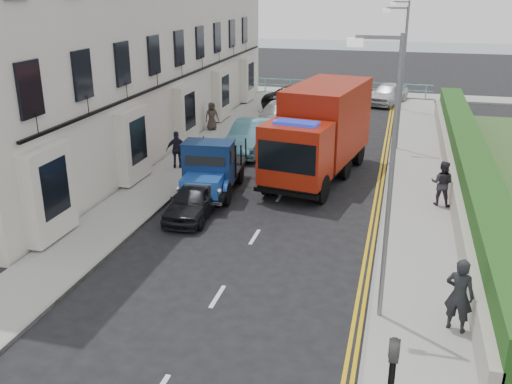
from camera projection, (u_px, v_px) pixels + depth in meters
name	position (u px, v px, depth m)	size (l,w,h in m)	color
ground	(238.00, 264.00, 17.26)	(120.00, 120.00, 0.00)	black
pavement_west	(185.00, 164.00, 26.64)	(2.40, 38.00, 0.12)	gray
pavement_east	(417.00, 182.00, 24.17)	(2.60, 38.00, 0.12)	gray
promenade	(344.00, 94.00, 43.60)	(30.00, 2.50, 0.12)	gray
sea_plane	(371.00, 51.00, 71.80)	(120.00, 120.00, 0.00)	slate
terrace_west	(129.00, 1.00, 28.84)	(6.31, 30.20, 14.25)	beige
garden_east	(467.00, 167.00, 23.43)	(1.45, 28.00, 1.75)	#B2AD9E
seafront_railing	(343.00, 88.00, 42.69)	(13.00, 0.08, 1.11)	#59B2A5
lamp_near	(386.00, 168.00, 13.08)	(1.23, 0.18, 7.00)	slate
lamp_mid	(400.00, 71.00, 27.63)	(1.23, 0.18, 7.00)	slate
lamp_far	(403.00, 49.00, 36.72)	(1.23, 0.18, 7.00)	slate
bedford_lorry	(210.00, 172.00, 22.29)	(2.29, 4.93, 2.26)	black
red_lorry	(320.00, 130.00, 24.30)	(3.78, 7.83, 3.94)	black
parked_car_front	(194.00, 200.00, 20.59)	(1.45, 3.61, 1.23)	black
parked_car_mid	(251.00, 137.00, 28.45)	(1.67, 4.79, 1.58)	teal
parked_car_rear	(278.00, 115.00, 33.33)	(2.03, 5.00, 1.45)	silver
seafront_car_left	(300.00, 97.00, 38.41)	(2.68, 5.82, 1.62)	black
seafront_car_right	(388.00, 94.00, 39.78)	(1.77, 4.39, 1.50)	silver
pedestrian_east_near	(459.00, 295.00, 13.46)	(0.69, 0.45, 1.88)	black
pedestrian_east_far	(442.00, 183.00, 21.23)	(0.84, 0.65, 1.72)	#2F2B35
pedestrian_west_near	(177.00, 150.00, 25.58)	(0.99, 0.41, 1.68)	#1C1D33
pedestrian_west_far	(212.00, 116.00, 32.30)	(0.77, 0.50, 1.58)	#3A2E29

